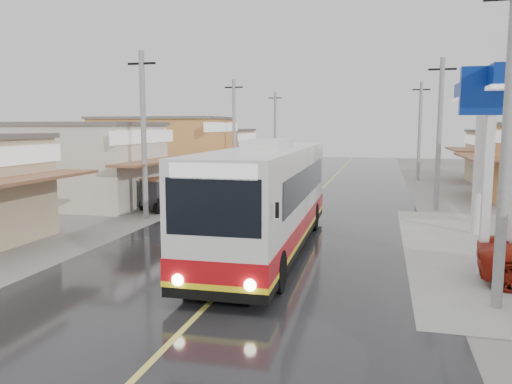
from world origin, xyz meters
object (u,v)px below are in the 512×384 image
(coach_bus, at_px, (268,198))
(cyclist, at_px, (229,206))
(second_bus, at_px, (253,167))
(tricycle_far, at_px, (164,182))
(tricycle_near, at_px, (163,192))

(coach_bus, bearing_deg, cyclist, 119.59)
(coach_bus, bearing_deg, second_bus, 105.10)
(coach_bus, relative_size, tricycle_far, 5.61)
(coach_bus, relative_size, cyclist, 6.16)
(coach_bus, distance_m, cyclist, 6.19)
(second_bus, relative_size, tricycle_near, 3.05)
(coach_bus, height_order, second_bus, coach_bus)
(second_bus, distance_m, tricycle_far, 7.53)
(coach_bus, height_order, cyclist, coach_bus)
(second_bus, relative_size, cyclist, 3.95)
(second_bus, relative_size, tricycle_far, 3.59)
(coach_bus, xyz_separation_m, tricycle_far, (-9.62, 12.08, -1.01))
(second_bus, height_order, tricycle_near, second_bus)
(tricycle_near, relative_size, tricycle_far, 1.18)
(second_bus, xyz_separation_m, tricycle_far, (-4.28, -6.17, -0.55))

